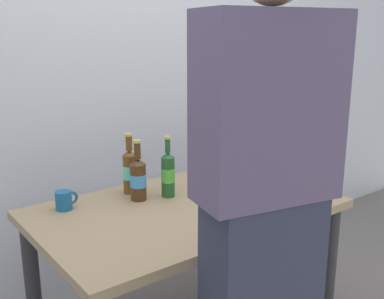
{
  "coord_description": "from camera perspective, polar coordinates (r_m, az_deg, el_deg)",
  "views": [
    {
      "loc": [
        -1.14,
        -1.55,
        1.48
      ],
      "look_at": [
        0.03,
        0.0,
        0.98
      ],
      "focal_mm": 43.05,
      "sensor_mm": 36.0,
      "label": 1
    }
  ],
  "objects": [
    {
      "name": "beer_bottle_brown",
      "position": [
        2.2,
        -7.71,
        -2.52
      ],
      "size": [
        0.07,
        0.07,
        0.29
      ],
      "color": "brown",
      "rests_on": "desk"
    },
    {
      "name": "coffee_mug",
      "position": [
        2.07,
        -15.54,
        -6.08
      ],
      "size": [
        0.1,
        0.07,
        0.08
      ],
      "color": "#19598C",
      "rests_on": "desk"
    },
    {
      "name": "desk",
      "position": [
        2.1,
        -0.71,
        -9.58
      ],
      "size": [
        1.31,
        0.82,
        0.73
      ],
      "color": "#9E8460",
      "rests_on": "ground"
    },
    {
      "name": "laptop",
      "position": [
        2.31,
        7.06,
        -3.39
      ],
      "size": [
        0.43,
        0.44,
        0.21
      ],
      "color": "black",
      "rests_on": "desk"
    },
    {
      "name": "person_figure",
      "position": [
        1.48,
        8.88,
        -8.34
      ],
      "size": [
        0.47,
        0.34,
        1.79
      ],
      "color": "#2D3347",
      "rests_on": "ground"
    },
    {
      "name": "beer_bottle_amber",
      "position": [
        2.13,
        -3.02,
        -3.0
      ],
      "size": [
        0.06,
        0.06,
        0.29
      ],
      "color": "#1E5123",
      "rests_on": "desk"
    },
    {
      "name": "back_wall",
      "position": [
        2.57,
        -10.9,
        10.13
      ],
      "size": [
        6.0,
        0.1,
        2.6
      ],
      "primitive_type": "cube",
      "color": "silver",
      "rests_on": "ground"
    },
    {
      "name": "beer_bottle_green",
      "position": [
        2.11,
        -6.69,
        -3.52
      ],
      "size": [
        0.07,
        0.07,
        0.28
      ],
      "color": "#472B14",
      "rests_on": "desk"
    }
  ]
}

